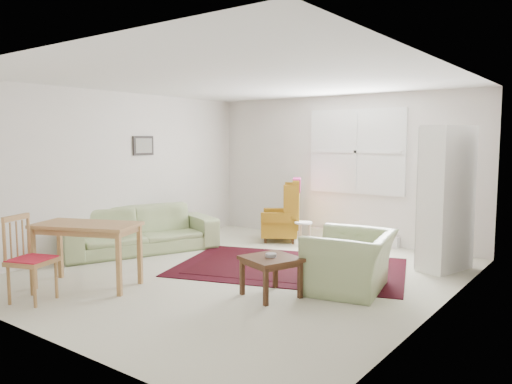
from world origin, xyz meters
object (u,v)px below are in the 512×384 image
Objects in this scene: stool at (303,233)px; sofa at (139,221)px; coffee_table at (271,276)px; desk at (88,255)px; armchair at (351,256)px; desk_chair at (32,259)px; cabinet at (447,198)px; wingback_chair at (280,210)px.

sofa is at bearing -133.21° from stool.
desk is at bearing -153.40° from coffee_table.
armchair is 1.12× the size of desk_chair.
desk_chair is at bearing -134.27° from sofa.
desk is (0.98, -1.61, -0.10)m from sofa.
coffee_table is 2.80m from stool.
sofa is 6.01× the size of stool.
cabinet is 5.17m from desk_chair.
cabinet is at bearing -57.89° from desk_chair.
armchair is 0.88× the size of desk.
desk_chair is (-1.97, -1.68, 0.24)m from coffee_table.
sofa reaches higher than desk.
sofa is at bearing 121.41° from desk.
wingback_chair is at bearing 172.88° from stool.
cabinet reaches higher than stool.
wingback_chair is 1.98× the size of coffee_table.
armchair is at bearing 50.55° from coffee_table.
desk_chair reaches higher than stool.
coffee_table is at bearing -66.16° from stool.
coffee_table is (2.96, -0.62, -0.25)m from sofa.
wingback_chair is (-2.25, 1.88, 0.14)m from armchair.
wingback_chair is 0.91× the size of desk.
coffee_table is 0.29× the size of cabinet.
coffee_table is (-0.61, -0.74, -0.18)m from armchair.
wingback_chair is at bearing 122.10° from coffee_table.
desk is at bearing -36.28° from wingback_chair.
sofa is at bearing 168.21° from coffee_table.
wingback_chair is at bearing -141.53° from armchair.
sofa reaches higher than stool.
stool is at bearing 51.82° from wingback_chair.
wingback_chair is 3.11m from coffee_table.
sofa is 2.40m from wingback_chair.
wingback_chair is at bearing -169.61° from cabinet.
desk_chair is at bearing -101.19° from stool.
desk_chair reaches higher than coffee_table.
stool is at bearing 113.84° from coffee_table.
armchair is 0.55× the size of cabinet.
armchair is 3.54m from desk_chair.
stool is (0.51, -0.06, -0.35)m from wingback_chair.
desk_chair is (-3.19, -4.03, -0.50)m from cabinet.
wingback_chair is 0.63m from stool.
desk_chair is at bearing -139.53° from coffee_table.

